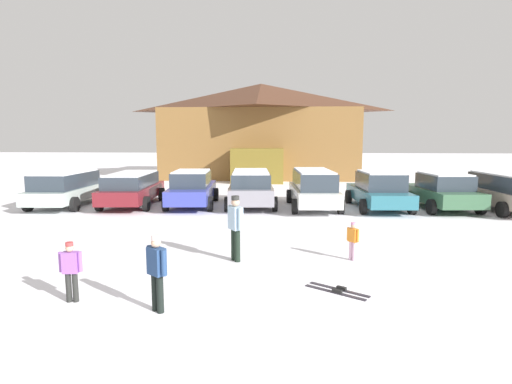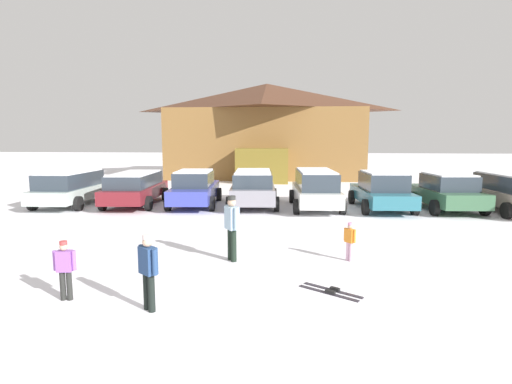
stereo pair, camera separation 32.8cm
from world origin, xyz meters
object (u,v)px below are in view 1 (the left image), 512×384
Objects in this scene: parked_grey_wagon at (251,187)px; pair_of_skis at (338,291)px; skier_child_in_orange_jacket at (353,239)px; parked_teal_hatchback at (379,190)px; parked_green_coupe at (442,191)px; skier_adult_in_blue_parka at (235,224)px; parked_white_suv at (313,188)px; parked_maroon_van at (132,188)px; parked_silver_wagon at (67,187)px; skier_teen_in_navy_coat at (157,269)px; skier_child_in_purple_jacket at (71,268)px; ski_lodge at (261,130)px; parked_beige_suv at (507,191)px; parked_blue_hatchback at (192,188)px.

pair_of_skis is (2.59, -10.20, -0.87)m from parked_grey_wagon.
skier_child_in_orange_jacket is 0.78× the size of pair_of_skis.
parked_green_coupe is at bearing 0.34° from parked_teal_hatchback.
parked_teal_hatchback is 3.67× the size of pair_of_skis.
skier_adult_in_blue_parka is (-2.97, -0.24, 0.38)m from skier_child_in_orange_jacket.
parked_green_coupe is at bearing 59.50° from pair_of_skis.
parked_teal_hatchback reaches higher than pair_of_skis.
parked_white_suv is at bearing 93.24° from skier_child_in_orange_jacket.
skier_adult_in_blue_parka is at bearing -54.43° from parked_maroon_van.
parked_silver_wagon reaches higher than skier_teen_in_navy_coat.
parked_grey_wagon is 4.04× the size of skier_child_in_purple_jacket.
ski_lodge is at bearing 111.31° from parked_teal_hatchback.
parked_beige_suv is at bearing -54.26° from ski_lodge.
pair_of_skis is (-8.39, -9.63, -0.86)m from parked_beige_suv.
skier_child_in_orange_jacket reaches higher than pair_of_skis.
parked_maroon_van is 3.87× the size of pair_of_skis.
skier_adult_in_blue_parka reaches higher than parked_green_coupe.
parked_beige_suv is at bearing -1.36° from parked_white_suv.
parked_green_coupe is 11.50m from pair_of_skis.
parked_maroon_van is 5.47m from parked_grey_wagon.
parked_teal_hatchback reaches higher than skier_teen_in_navy_coat.
parked_grey_wagon is 0.98× the size of parked_white_suv.
parked_blue_hatchback is 2.88× the size of skier_adult_in_blue_parka.
ski_lodge reaches higher than skier_child_in_orange_jacket.
ski_lodge reaches higher than parked_maroon_van.
parked_blue_hatchback is 1.12× the size of parked_green_coupe.
parked_silver_wagon is 11.21m from parked_white_suv.
skier_adult_in_blue_parka is (0.65, -23.48, -2.85)m from ski_lodge.
parked_teal_hatchback is at bearing -0.41° from parked_maroon_van.
parked_white_suv is 3.42× the size of skier_teen_in_navy_coat.
parked_maroon_van is 1.04× the size of parked_grey_wagon.
parked_maroon_van is at bearing 105.24° from skier_child_in_purple_jacket.
parked_beige_suv is 12.80m from pair_of_skis.
ski_lodge is 26.52m from skier_child_in_purple_jacket.
parked_maroon_van is 16.45m from parked_beige_suv.
skier_child_in_purple_jacket is 0.92× the size of pair_of_skis.
skier_child_in_orange_jacket is at bearing 27.52° from skier_child_in_purple_jacket.
parked_white_suv is (3.18, -15.58, -2.88)m from ski_lodge.
parked_silver_wagon is 1.00× the size of parked_teal_hatchback.
parked_maroon_van is at bearing 178.88° from parked_beige_suv.
parked_beige_suv is at bearing -2.63° from parked_teal_hatchback.
parked_white_suv is 8.17m from parked_beige_suv.
parked_maroon_van reaches higher than pair_of_skis.
ski_lodge is 3.62× the size of parked_green_coupe.
skier_child_in_orange_jacket is at bearing -86.76° from parked_white_suv.
pair_of_skis is (2.96, -25.40, -3.77)m from ski_lodge.
parked_beige_suv is at bearing 48.95° from pair_of_skis.
skier_adult_in_blue_parka is at bearing -175.32° from skier_child_in_orange_jacket.
parked_white_suv is at bearing -0.89° from parked_maroon_van.
parked_silver_wagon reaches higher than parked_maroon_van.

